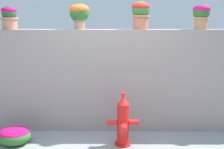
% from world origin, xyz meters
% --- Properties ---
extents(stone_wall, '(5.77, 0.33, 1.68)m').
position_xyz_m(stone_wall, '(0.00, 1.17, 0.84)').
color(stone_wall, gray).
rests_on(stone_wall, ground).
extents(potted_plant_1, '(0.28, 0.28, 0.37)m').
position_xyz_m(potted_plant_1, '(-1.57, 1.14, 1.89)').
color(potted_plant_1, tan).
rests_on(potted_plant_1, stone_wall).
extents(potted_plant_2, '(0.33, 0.33, 0.42)m').
position_xyz_m(potted_plant_2, '(-0.46, 1.20, 1.94)').
color(potted_plant_2, tan).
rests_on(potted_plant_2, stone_wall).
extents(potted_plant_3, '(0.29, 0.29, 0.44)m').
position_xyz_m(potted_plant_3, '(0.53, 1.17, 1.94)').
color(potted_plant_3, '#BC6B4F').
rests_on(potted_plant_3, stone_wall).
extents(potted_plant_4, '(0.28, 0.28, 0.40)m').
position_xyz_m(potted_plant_4, '(1.50, 1.18, 1.92)').
color(potted_plant_4, tan).
rests_on(potted_plant_4, stone_wall).
extents(fire_hydrant, '(0.46, 0.36, 0.80)m').
position_xyz_m(fire_hydrant, '(0.24, 0.48, 0.36)').
color(fire_hydrant, red).
rests_on(fire_hydrant, ground).
extents(flower_bush_left, '(0.50, 0.45, 0.26)m').
position_xyz_m(flower_bush_left, '(-1.39, 0.52, 0.13)').
color(flower_bush_left, '#2F682B').
rests_on(flower_bush_left, ground).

